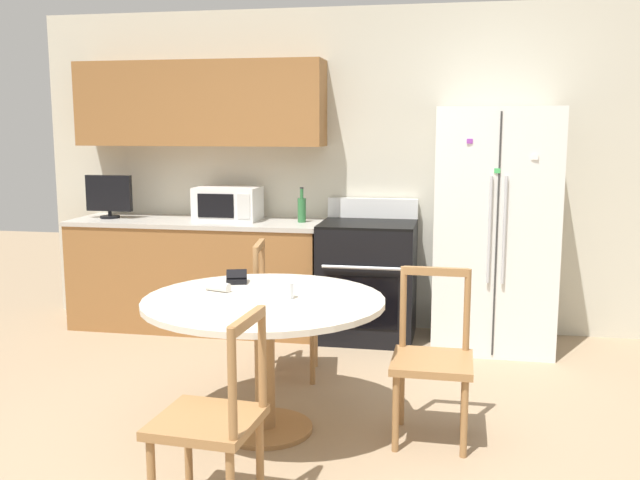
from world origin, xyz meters
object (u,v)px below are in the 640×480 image
at_px(dining_chair_right, 432,360).
at_px(wallet, 237,278).
at_px(refrigerator, 494,229).
at_px(dining_chair_near, 213,421).
at_px(dining_chair_far, 284,312).
at_px(candle_glass, 287,292).
at_px(counter_bottle, 302,209).
at_px(microwave, 228,204).
at_px(countertop_tv, 109,195).
at_px(oven_range, 368,279).

height_order(dining_chair_right, wallet, dining_chair_right).
bearing_deg(dining_chair_right, refrigerator, -101.91).
xyz_separation_m(dining_chair_near, dining_chair_far, (-0.13, 1.79, 0.00)).
height_order(dining_chair_near, dining_chair_right, same).
relative_size(dining_chair_right, wallet, 5.79).
xyz_separation_m(candle_glass, wallet, (-0.38, 0.32, -0.01)).
distance_m(counter_bottle, candle_glass, 1.95).
distance_m(refrigerator, microwave, 2.12).
xyz_separation_m(microwave, countertop_tv, (-1.01, -0.06, 0.06)).
bearing_deg(dining_chair_right, wallet, -12.33).
bearing_deg(dining_chair_near, refrigerator, -20.72).
height_order(countertop_tv, dining_chair_right, countertop_tv).
bearing_deg(counter_bottle, dining_chair_right, -59.07).
distance_m(countertop_tv, wallet, 2.23).
xyz_separation_m(microwave, wallet, (0.57, -1.60, -0.26)).
bearing_deg(dining_chair_far, dining_chair_near, -4.09).
bearing_deg(counter_bottle, microwave, 178.63).
relative_size(countertop_tv, candle_glass, 4.49).
relative_size(dining_chair_near, candle_glass, 10.30).
relative_size(refrigerator, counter_bottle, 6.39).
distance_m(counter_bottle, dining_chair_right, 2.23).
xyz_separation_m(oven_range, counter_bottle, (-0.54, 0.06, 0.54)).
height_order(microwave, countertop_tv, countertop_tv).
bearing_deg(oven_range, counter_bottle, 173.65).
bearing_deg(wallet, refrigerator, 43.95).
relative_size(refrigerator, dining_chair_right, 1.99).
bearing_deg(wallet, oven_range, 68.80).
bearing_deg(wallet, counter_bottle, 88.23).
xyz_separation_m(refrigerator, oven_range, (-0.95, 0.04, -0.43)).
relative_size(microwave, countertop_tv, 1.30).
xyz_separation_m(countertop_tv, dining_chair_far, (1.73, -0.99, -0.66)).
xyz_separation_m(dining_chair_far, wallet, (-0.15, -0.55, 0.34)).
bearing_deg(refrigerator, wallet, -136.05).
relative_size(oven_range, microwave, 2.11).
relative_size(counter_bottle, candle_glass, 3.21).
height_order(countertop_tv, dining_chair_near, countertop_tv).
bearing_deg(candle_glass, dining_chair_far, 104.86).
distance_m(dining_chair_far, wallet, 0.66).
bearing_deg(oven_range, microwave, 176.30).
xyz_separation_m(counter_bottle, dining_chair_near, (0.23, -2.83, -0.57)).
bearing_deg(countertop_tv, candle_glass, -43.53).
relative_size(refrigerator, countertop_tv, 4.56).
xyz_separation_m(counter_bottle, wallet, (-0.05, -1.58, -0.23)).
xyz_separation_m(dining_chair_right, candle_glass, (-0.78, -0.06, 0.35)).
bearing_deg(dining_chair_far, wallet, -23.35).
bearing_deg(refrigerator, dining_chair_far, -146.10).
bearing_deg(candle_glass, refrigerator, 57.29).
bearing_deg(dining_chair_near, counter_bottle, 8.78).
bearing_deg(dining_chair_near, oven_range, -2.31).
relative_size(dining_chair_near, dining_chair_right, 1.00).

